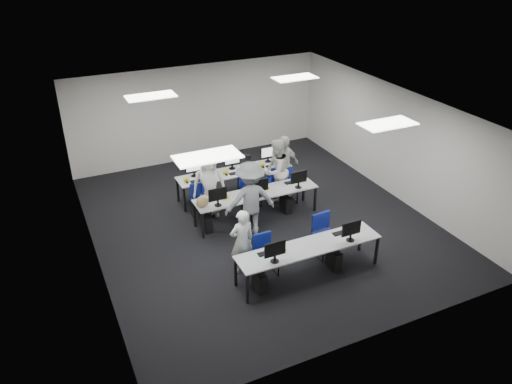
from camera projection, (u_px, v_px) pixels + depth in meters
name	position (u px, v px, depth m)	size (l,w,h in m)	color
room	(260.00, 168.00, 11.97)	(9.00, 9.02, 3.00)	black
ceiling_panels	(260.00, 109.00, 11.27)	(5.20, 4.60, 0.02)	white
desk_front	(309.00, 248.00, 10.43)	(3.20, 0.70, 0.73)	#B2B5B7
desk_mid	(256.00, 195.00, 12.51)	(3.20, 0.70, 0.73)	#B2B5B7
desk_back	(235.00, 173.00, 13.63)	(3.20, 0.70, 0.73)	#B2B5B7
equipment_front	(301.00, 263.00, 10.49)	(2.51, 0.41, 1.19)	#0D64B0
equipment_mid	(250.00, 208.00, 12.57)	(2.91, 0.41, 1.19)	white
equipment_back	(241.00, 182.00, 13.87)	(2.91, 0.41, 1.19)	white
chair_0	(265.00, 262.00, 10.67)	(0.44, 0.48, 0.90)	navy
chair_1	(325.00, 242.00, 11.28)	(0.51, 0.55, 0.98)	navy
chair_2	(201.00, 207.00, 12.77)	(0.48, 0.51, 0.88)	navy
chair_3	(250.00, 196.00, 13.27)	(0.56, 0.59, 0.91)	navy
chair_4	(287.00, 191.00, 13.51)	(0.49, 0.52, 0.91)	navy
chair_5	(206.00, 200.00, 13.05)	(0.56, 0.59, 0.94)	navy
chair_6	(251.00, 195.00, 13.33)	(0.57, 0.60, 0.94)	navy
chair_7	(274.00, 186.00, 13.76)	(0.51, 0.55, 0.96)	navy
handbag	(203.00, 201.00, 11.80)	(0.36, 0.23, 0.30)	#A48D54
student_0	(242.00, 241.00, 10.52)	(0.55, 0.36, 1.50)	beige
student_1	(276.00, 171.00, 13.30)	(0.85, 0.66, 1.75)	beige
student_2	(209.00, 184.00, 12.62)	(0.85, 0.56, 1.75)	beige
student_3	(283.00, 167.00, 13.50)	(1.03, 0.43, 1.76)	beige
photographer	(250.00, 199.00, 11.74)	(1.23, 0.71, 1.90)	gray
dslr_camera	(248.00, 157.00, 11.41)	(0.14, 0.18, 0.10)	black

